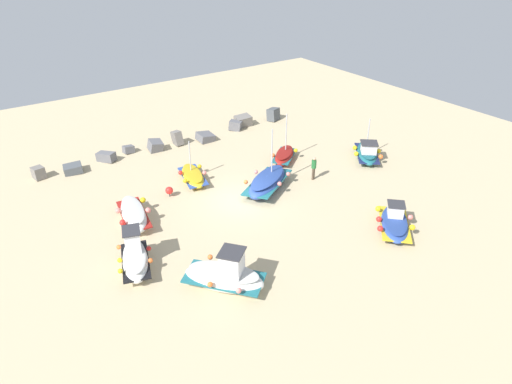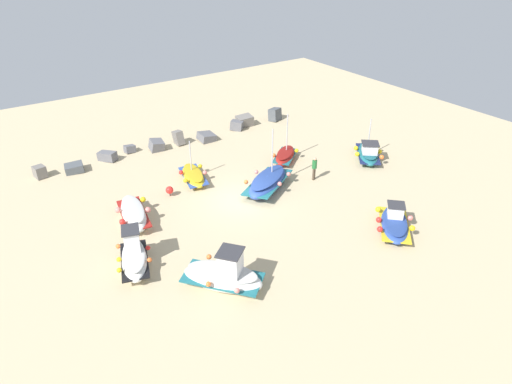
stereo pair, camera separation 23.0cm
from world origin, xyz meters
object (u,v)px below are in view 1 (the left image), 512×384
at_px(fishing_boat_2, 135,257).
at_px(fishing_boat_7, 193,176).
at_px(fishing_boat_4, 395,222).
at_px(fishing_boat_1, 267,182).
at_px(person_walking, 314,167).
at_px(mooring_buoy_0, 169,191).
at_px(fishing_boat_3, 134,214).
at_px(fishing_boat_6, 284,156).
at_px(fishing_boat_0, 367,152).
at_px(fishing_boat_5, 225,275).

bearing_deg(fishing_boat_2, fishing_boat_7, -26.79).
relative_size(fishing_boat_2, fishing_boat_4, 0.96).
height_order(fishing_boat_1, fishing_boat_2, fishing_boat_1).
xyz_separation_m(person_walking, mooring_buoy_0, (-8.94, 3.36, -0.52)).
relative_size(fishing_boat_1, fishing_boat_7, 1.32).
distance_m(fishing_boat_3, fishing_boat_6, 12.17).
bearing_deg(fishing_boat_2, fishing_boat_3, -2.38).
height_order(fishing_boat_2, mooring_buoy_0, fishing_boat_2).
bearing_deg(fishing_boat_3, fishing_boat_6, -72.45).
bearing_deg(fishing_boat_3, mooring_buoy_0, -52.14).
height_order(fishing_boat_0, person_walking, fishing_boat_0).
xyz_separation_m(fishing_boat_1, mooring_buoy_0, (-5.59, 2.75, -0.11)).
xyz_separation_m(fishing_boat_0, person_walking, (-5.36, -0.25, 0.43)).
relative_size(fishing_boat_3, fishing_boat_6, 1.13).
height_order(fishing_boat_0, fishing_boat_4, fishing_boat_0).
bearing_deg(fishing_boat_0, fishing_boat_1, -52.48).
xyz_separation_m(fishing_boat_1, person_walking, (3.35, -0.61, 0.41)).
relative_size(fishing_boat_5, fishing_boat_7, 1.12).
bearing_deg(mooring_buoy_0, fishing_boat_2, -128.86).
distance_m(fishing_boat_0, mooring_buoy_0, 14.63).
distance_m(fishing_boat_2, mooring_buoy_0, 7.13).
relative_size(fishing_boat_7, person_walking, 2.21).
distance_m(fishing_boat_4, person_walking, 7.16).
relative_size(fishing_boat_0, fishing_boat_1, 0.80).
height_order(person_walking, mooring_buoy_0, person_walking).
xyz_separation_m(fishing_boat_2, fishing_boat_7, (6.68, 6.61, -0.27)).
height_order(fishing_boat_1, person_walking, fishing_boat_1).
height_order(fishing_boat_0, fishing_boat_5, fishing_boat_0).
distance_m(fishing_boat_2, fishing_boat_4, 14.07).
xyz_separation_m(fishing_boat_5, mooring_buoy_0, (1.57, 9.27, -0.23)).
bearing_deg(mooring_buoy_0, fishing_boat_7, 25.73).
bearing_deg(fishing_boat_5, fishing_boat_2, 179.00).
relative_size(fishing_boat_1, fishing_boat_3, 1.20).
xyz_separation_m(fishing_boat_2, mooring_buoy_0, (4.47, 5.55, -0.21)).
bearing_deg(mooring_buoy_0, fishing_boat_1, -26.19).
bearing_deg(fishing_boat_0, fishing_boat_3, -55.23).
bearing_deg(mooring_buoy_0, fishing_boat_0, -12.28).
distance_m(fishing_boat_0, fishing_boat_1, 8.72).
bearing_deg(fishing_boat_1, person_walking, 138.30).
height_order(fishing_boat_4, person_walking, person_walking).
bearing_deg(fishing_boat_4, fishing_boat_7, 73.76).
xyz_separation_m(fishing_boat_6, fishing_boat_7, (-6.91, 1.03, -0.06)).
bearing_deg(fishing_boat_0, mooring_buoy_0, -62.36).
height_order(fishing_boat_1, fishing_boat_3, fishing_boat_1).
bearing_deg(fishing_boat_6, fishing_boat_4, 49.23).
distance_m(fishing_boat_3, person_walking, 12.03).
bearing_deg(person_walking, fishing_boat_5, -86.62).
relative_size(fishing_boat_2, mooring_buoy_0, 5.34).
distance_m(fishing_boat_3, mooring_buoy_0, 3.34).
bearing_deg(fishing_boat_3, fishing_boat_5, -159.82).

